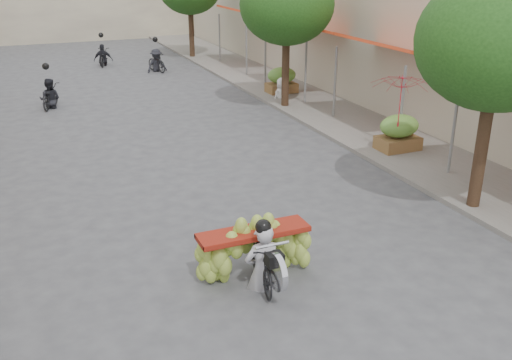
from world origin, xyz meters
name	(u,v)px	position (x,y,z in m)	size (l,w,h in m)	color
sidewalk_right	(310,97)	(7.00, 15.00, 0.06)	(4.00, 60.00, 0.12)	gray
shophouse_row_right	(434,20)	(11.99, 14.00, 3.00)	(9.77, 40.00, 6.00)	beige
street_tree_near	(498,42)	(5.40, 4.00, 3.78)	(3.40, 3.40, 5.25)	#3A2719
street_tree_mid	(287,5)	(5.40, 14.00, 3.78)	(3.40, 3.40, 5.25)	#3A2719
produce_crate_mid	(399,130)	(6.20, 8.00, 0.71)	(1.20, 0.88, 1.16)	brown
produce_crate_far	(282,78)	(6.20, 16.00, 0.71)	(1.20, 0.88, 1.16)	brown
banana_motorbike	(258,245)	(-0.35, 3.08, 0.74)	(2.20, 1.78, 2.23)	black
market_umbrella	(404,74)	(5.91, 7.63, 2.42)	(2.18, 2.18, 1.64)	red
pedestrian	(282,78)	(5.83, 15.17, 0.91)	(0.84, 0.57, 1.59)	white
bg_motorbike_a	(49,88)	(-2.79, 17.54, 0.75)	(1.11, 1.67, 1.95)	black
bg_motorbike_b	(156,54)	(2.63, 22.93, 0.86)	(1.17, 1.67, 1.95)	black
bg_motorbike_c	(102,50)	(0.45, 25.58, 0.81)	(1.08, 1.64, 1.95)	black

